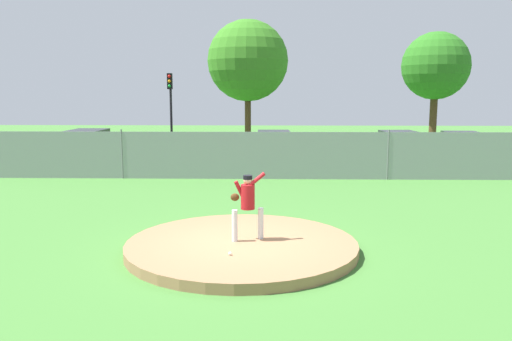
{
  "coord_description": "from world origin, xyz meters",
  "views": [
    {
      "loc": [
        0.62,
        -11.39,
        3.61
      ],
      "look_at": [
        0.24,
        3.44,
        1.36
      ],
      "focal_mm": 35.92,
      "sensor_mm": 36.0,
      "label": 1
    }
  ],
  "objects_px": {
    "parked_car_teal": "(274,149)",
    "traffic_cone_orange": "(216,163)",
    "traffic_light_near": "(170,99)",
    "parked_car_charcoal": "(464,149)",
    "parked_car_champagne": "(399,148)",
    "parked_car_burgundy": "(159,150)",
    "parked_car_silver": "(87,148)",
    "baseball": "(230,254)",
    "pitcher_youth": "(247,200)"
  },
  "relations": [
    {
      "from": "parked_car_burgundy",
      "to": "parked_car_charcoal",
      "type": "height_order",
      "value": "parked_car_charcoal"
    },
    {
      "from": "baseball",
      "to": "parked_car_charcoal",
      "type": "distance_m",
      "value": 18.91
    },
    {
      "from": "parked_car_champagne",
      "to": "traffic_light_near",
      "type": "height_order",
      "value": "traffic_light_near"
    },
    {
      "from": "parked_car_silver",
      "to": "traffic_cone_orange",
      "type": "distance_m",
      "value": 6.81
    },
    {
      "from": "parked_car_charcoal",
      "to": "parked_car_burgundy",
      "type": "bearing_deg",
      "value": -178.5
    },
    {
      "from": "parked_car_silver",
      "to": "parked_car_teal",
      "type": "height_order",
      "value": "parked_car_silver"
    },
    {
      "from": "parked_car_champagne",
      "to": "parked_car_charcoal",
      "type": "bearing_deg",
      "value": -5.97
    },
    {
      "from": "pitcher_youth",
      "to": "parked_car_champagne",
      "type": "xyz_separation_m",
      "value": [
        7.2,
        14.79,
        -0.38
      ]
    },
    {
      "from": "parked_car_burgundy",
      "to": "parked_car_champagne",
      "type": "height_order",
      "value": "parked_car_champagne"
    },
    {
      "from": "parked_car_champagne",
      "to": "parked_car_teal",
      "type": "bearing_deg",
      "value": -175.0
    },
    {
      "from": "parked_car_champagne",
      "to": "traffic_light_near",
      "type": "bearing_deg",
      "value": 164.92
    },
    {
      "from": "pitcher_youth",
      "to": "traffic_light_near",
      "type": "relative_size",
      "value": 0.34
    },
    {
      "from": "baseball",
      "to": "traffic_cone_orange",
      "type": "bearing_deg",
      "value": 97.0
    },
    {
      "from": "parked_car_charcoal",
      "to": "parked_car_silver",
      "type": "bearing_deg",
      "value": -178.98
    },
    {
      "from": "pitcher_youth",
      "to": "traffic_light_near",
      "type": "bearing_deg",
      "value": 106.0
    },
    {
      "from": "parked_car_silver",
      "to": "traffic_light_near",
      "type": "relative_size",
      "value": 0.94
    },
    {
      "from": "parked_car_charcoal",
      "to": "traffic_light_near",
      "type": "distance_m",
      "value": 16.17
    },
    {
      "from": "pitcher_youth",
      "to": "parked_car_champagne",
      "type": "distance_m",
      "value": 16.45
    },
    {
      "from": "parked_car_teal",
      "to": "traffic_light_near",
      "type": "height_order",
      "value": "traffic_light_near"
    },
    {
      "from": "parked_car_burgundy",
      "to": "baseball",
      "type": "bearing_deg",
      "value": -72.6
    },
    {
      "from": "parked_car_champagne",
      "to": "parked_car_silver",
      "type": "distance_m",
      "value": 15.95
    },
    {
      "from": "parked_car_burgundy",
      "to": "parked_car_champagne",
      "type": "bearing_deg",
      "value": 3.42
    },
    {
      "from": "parked_car_burgundy",
      "to": "traffic_light_near",
      "type": "distance_m",
      "value": 4.77
    },
    {
      "from": "pitcher_youth",
      "to": "traffic_cone_orange",
      "type": "distance_m",
      "value": 13.14
    },
    {
      "from": "traffic_cone_orange",
      "to": "baseball",
      "type": "bearing_deg",
      "value": -83.0
    },
    {
      "from": "baseball",
      "to": "parked_car_burgundy",
      "type": "bearing_deg",
      "value": 107.4
    },
    {
      "from": "baseball",
      "to": "parked_car_champagne",
      "type": "height_order",
      "value": "parked_car_champagne"
    },
    {
      "from": "parked_car_burgundy",
      "to": "parked_car_champagne",
      "type": "relative_size",
      "value": 1.06
    },
    {
      "from": "parked_car_teal",
      "to": "parked_car_champagne",
      "type": "bearing_deg",
      "value": 5.0
    },
    {
      "from": "parked_car_teal",
      "to": "traffic_cone_orange",
      "type": "distance_m",
      "value": 3.12
    },
    {
      "from": "baseball",
      "to": "parked_car_burgundy",
      "type": "height_order",
      "value": "parked_car_burgundy"
    },
    {
      "from": "parked_car_burgundy",
      "to": "traffic_light_near",
      "type": "relative_size",
      "value": 0.96
    },
    {
      "from": "parked_car_charcoal",
      "to": "parked_car_silver",
      "type": "distance_m",
      "value": 19.09
    },
    {
      "from": "baseball",
      "to": "parked_car_burgundy",
      "type": "distance_m",
      "value": 15.94
    },
    {
      "from": "parked_car_champagne",
      "to": "traffic_cone_orange",
      "type": "xyz_separation_m",
      "value": [
        -9.25,
        -1.84,
        -0.53
      ]
    },
    {
      "from": "traffic_light_near",
      "to": "parked_car_charcoal",
      "type": "bearing_deg",
      "value": -13.28
    },
    {
      "from": "parked_car_charcoal",
      "to": "parked_car_teal",
      "type": "distance_m",
      "value": 9.62
    },
    {
      "from": "pitcher_youth",
      "to": "parked_car_teal",
      "type": "bearing_deg",
      "value": 87.02
    },
    {
      "from": "traffic_light_near",
      "to": "traffic_cone_orange",
      "type": "bearing_deg",
      "value": -58.71
    },
    {
      "from": "parked_car_burgundy",
      "to": "traffic_cone_orange",
      "type": "distance_m",
      "value": 3.27
    },
    {
      "from": "baseball",
      "to": "parked_car_charcoal",
      "type": "height_order",
      "value": "parked_car_charcoal"
    },
    {
      "from": "parked_car_silver",
      "to": "traffic_cone_orange",
      "type": "bearing_deg",
      "value": -9.95
    },
    {
      "from": "traffic_light_near",
      "to": "parked_car_silver",
      "type": "bearing_deg",
      "value": -131.43
    },
    {
      "from": "pitcher_youth",
      "to": "baseball",
      "type": "relative_size",
      "value": 21.51
    },
    {
      "from": "parked_car_burgundy",
      "to": "traffic_cone_orange",
      "type": "bearing_deg",
      "value": -20.04
    },
    {
      "from": "parked_car_charcoal",
      "to": "parked_car_teal",
      "type": "xyz_separation_m",
      "value": [
        -9.61,
        -0.24,
        0.02
      ]
    },
    {
      "from": "baseball",
      "to": "parked_car_teal",
      "type": "bearing_deg",
      "value": 86.06
    },
    {
      "from": "baseball",
      "to": "parked_car_teal",
      "type": "relative_size",
      "value": 0.02
    },
    {
      "from": "parked_car_burgundy",
      "to": "traffic_cone_orange",
      "type": "xyz_separation_m",
      "value": [
        3.04,
        -1.11,
        -0.5
      ]
    },
    {
      "from": "parked_car_charcoal",
      "to": "parked_car_silver",
      "type": "height_order",
      "value": "parked_car_silver"
    }
  ]
}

